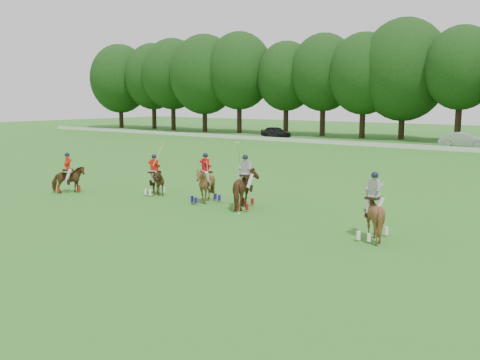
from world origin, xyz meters
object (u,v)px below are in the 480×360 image
Objects in this scene: polo_red_b at (155,181)px; polo_red_c at (206,185)px; polo_stripe_a at (245,189)px; polo_ball at (239,214)px; polo_stripe_b at (373,215)px; polo_red_a at (68,179)px; car_mid at (464,140)px; car_left at (276,132)px.

polo_red_b is 3.52m from polo_red_c.
polo_stripe_a reaches higher than polo_ball.
polo_red_a is at bearing -177.51° from polo_stripe_b.
polo_ball is (2.86, -1.16, -0.84)m from polo_red_c.
car_mid is at bearing 81.32° from polo_red_b.
polo_red_c reaches higher than polo_ball.
polo_red_a is 0.89× the size of polo_red_c.
polo_stripe_a is (22.74, -37.73, 0.21)m from car_left.
polo_red_c is 0.80× the size of polo_stripe_a.
polo_red_c reaches higher than polo_red_a.
polo_red_c is 2.31m from polo_stripe_a.
car_left is 22.67m from car_mid.
polo_red_c is (-2.23, -37.78, 0.11)m from car_mid.
polo_stripe_b is (16.67, 0.72, 0.12)m from polo_red_a.
car_mid is 1.55× the size of polo_stripe_a.
polo_red_b is 1.10× the size of polo_stripe_b.
polo_stripe_a is at bearing 1.13° from polo_red_c.
polo_stripe_b reaches higher than polo_red_c.
polo_stripe_b is (12.59, -1.58, 0.15)m from polo_red_b.
polo_stripe_a is at bearing 174.00° from car_mid.
polo_red_a is 4.69m from polo_red_b.
polo_red_a is at bearing -150.50° from polo_red_b.
polo_stripe_a reaches higher than polo_red_a.
polo_stripe_a is 1.24× the size of polo_stripe_b.
car_mid is 38.14m from polo_red_b.
polo_red_a is 0.89× the size of polo_stripe_b.
polo_red_a is at bearing -174.11° from polo_ball.
polo_stripe_b is at bearing -132.78° from car_left.
car_left is 0.89× the size of car_mid.
polo_stripe_b is (29.51, -39.29, 0.18)m from car_left.
polo_red_a is 0.81× the size of polo_red_b.
car_left is at bearing 114.16° from polo_red_b.
polo_red_a is 10.54m from polo_ball.
polo_stripe_b reaches higher than polo_red_a.
car_left is at bearing 118.41° from polo_red_c.
polo_ball is (-6.21, 0.35, -0.84)m from polo_stripe_b.
polo_red_c is 1.00× the size of polo_stripe_b.
car_left is 1.56× the size of polo_red_b.
car_left is 1.93× the size of polo_red_a.
car_mid is 39.88m from polo_stripe_b.
polo_stripe_a reaches higher than polo_red_c.
polo_stripe_a is (9.91, 2.29, 0.15)m from polo_red_a.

